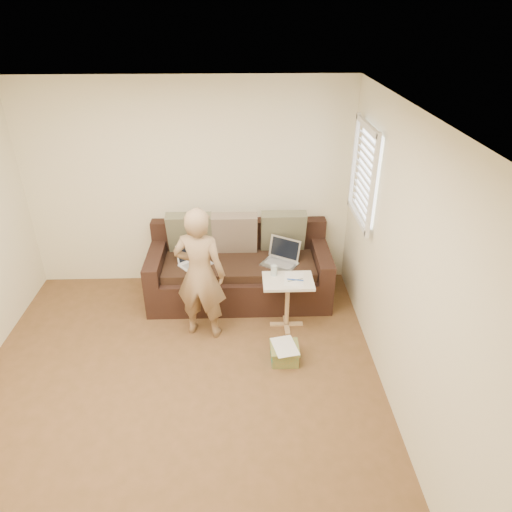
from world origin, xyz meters
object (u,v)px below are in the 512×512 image
Objects in this scene: person at (200,274)px; drinking_glass at (274,270)px; side_table at (287,303)px; striped_box at (284,353)px; laptop_white at (196,265)px; sofa at (239,267)px; laptop_silver at (279,265)px.

person reaches higher than drinking_glass.
side_table is 0.65m from striped_box.
striped_box is (0.98, -1.13, -0.43)m from laptop_white.
person is 0.83m from drinking_glass.
person is at bearing -173.99° from side_table.
person is at bearing -119.17° from laptop_white.
drinking_glass reaches higher than side_table.
drinking_glass reaches higher than striped_box.
drinking_glass is 0.92m from striped_box.
drinking_glass is at bearing 95.80° from striped_box.
drinking_glass is at bearing -53.18° from sofa.
person is at bearing -165.54° from drinking_glass.
person is 2.50× the size of side_table.
drinking_glass is 0.41× the size of striped_box.
sofa is 6.21× the size of laptop_white.
sofa reaches higher than laptop_silver.
sofa reaches higher than striped_box.
person reaches higher than striped_box.
sofa is 18.33× the size of drinking_glass.
laptop_silver is at bearing 76.57° from drinking_glass.
laptop_white is at bearing -169.11° from sofa.
laptop_silver is 1.00m from laptop_white.
laptop_silver is (0.48, -0.13, 0.10)m from sofa.
laptop_white is 1.20m from side_table.
striped_box is (-0.08, -0.61, -0.21)m from side_table.
person is 1.21m from striped_box.
laptop_white is 0.68m from person.
laptop_silver reaches higher than striped_box.
person reaches higher than laptop_silver.
side_table is at bearing -160.91° from person.
drinking_glass reaches higher than laptop_white.
laptop_white is 2.95× the size of drinking_glass.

